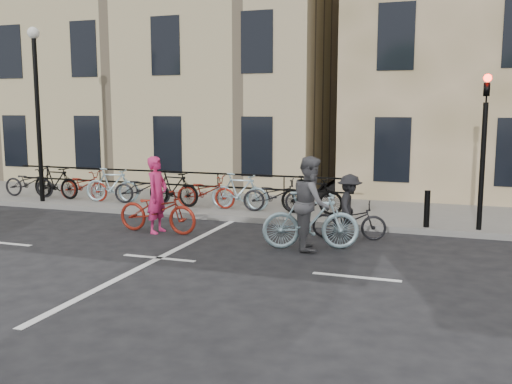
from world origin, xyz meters
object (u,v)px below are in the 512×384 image
(traffic_light, at_px, (484,133))
(cyclist_grey, at_px, (311,212))
(lamp_post, at_px, (37,93))
(cyclist_dark, at_px, (349,214))
(cyclist_pink, at_px, (157,206))

(traffic_light, distance_m, cyclist_grey, 4.63)
(traffic_light, relative_size, lamp_post, 0.74)
(traffic_light, xyz_separation_m, cyclist_dark, (-2.87, -1.33, -1.86))
(lamp_post, relative_size, cyclist_grey, 2.44)
(cyclist_grey, xyz_separation_m, cyclist_dark, (0.61, 1.22, -0.22))
(traffic_light, xyz_separation_m, lamp_post, (-12.70, 0.06, 1.04))
(traffic_light, bearing_deg, cyclist_pink, -163.65)
(lamp_post, xyz_separation_m, cyclist_pink, (5.28, -2.24, -2.84))
(cyclist_pink, bearing_deg, cyclist_grey, -93.56)
(cyclist_dark, bearing_deg, lamp_post, 74.80)
(traffic_light, height_order, cyclist_grey, traffic_light)
(cyclist_pink, xyz_separation_m, cyclist_grey, (3.93, -0.38, 0.17))
(cyclist_dark, bearing_deg, cyclist_pink, 93.38)
(traffic_light, height_order, cyclist_pink, traffic_light)
(traffic_light, relative_size, cyclist_grey, 1.80)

